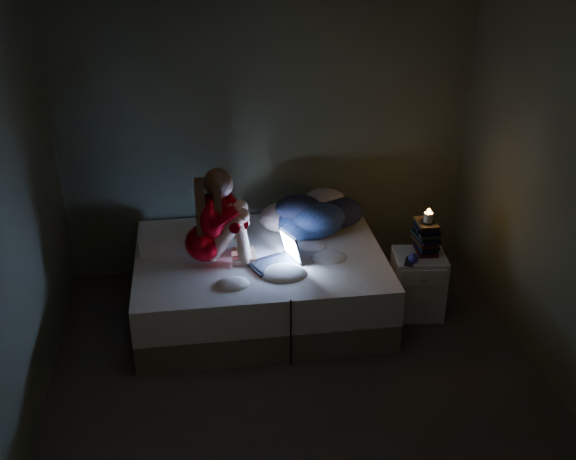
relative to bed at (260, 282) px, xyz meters
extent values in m
cube|color=#2C2623|center=(0.17, -1.10, -0.29)|extent=(3.60, 3.80, 0.02)
cube|color=silver|center=(0.17, -1.10, 2.33)|extent=(3.60, 3.80, 0.02)
cube|color=#424638|center=(0.17, 0.81, 1.02)|extent=(3.60, 0.02, 2.60)
cube|color=#424638|center=(0.17, -3.01, 1.02)|extent=(3.60, 0.02, 2.60)
cube|color=#424638|center=(-1.64, -1.10, 1.02)|extent=(0.02, 3.80, 2.60)
cube|color=#424638|center=(1.98, -1.10, 1.02)|extent=(0.02, 3.80, 2.60)
cube|color=silver|center=(-0.72, 0.23, 0.35)|extent=(0.49, 0.35, 0.14)
cube|color=silver|center=(1.29, -0.21, 0.00)|extent=(0.45, 0.41, 0.55)
cylinder|color=beige|center=(1.34, -0.17, 0.62)|extent=(0.07, 0.07, 0.08)
cube|color=black|center=(1.18, -0.33, 0.28)|extent=(0.11, 0.15, 0.01)
sphere|color=navy|center=(1.21, -0.33, 0.31)|extent=(0.08, 0.08, 0.08)
camera|label=1|loc=(-0.48, -4.94, 2.98)|focal=43.18mm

